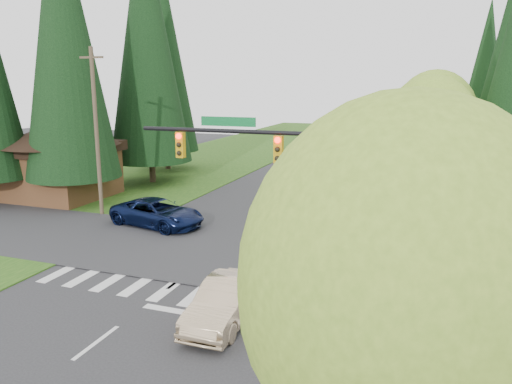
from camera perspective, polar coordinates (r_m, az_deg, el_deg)
The scene contains 30 objects.
ground at distance 17.78m, azimuth -15.75°, elevation -14.74°, with size 120.00×120.00×0.00m, color #28282B.
grass_east at distance 33.81m, azimuth 25.20°, elevation -2.40°, with size 14.00×110.00×0.06m, color #1B4312.
grass_west at distance 40.51m, azimuth -14.37°, elevation 0.69°, with size 14.00×110.00×0.06m, color #1B4312.
cross_street at distance 24.15m, azimuth -4.63°, elevation -6.92°, with size 120.00×8.00×0.10m, color #28282B.
sidewalk_east at distance 35.68m, azimuth 15.17°, elevation -0.85°, with size 1.80×80.00×0.13m, color gray.
curb_east at distance 35.75m, azimuth 13.81°, elevation -0.75°, with size 0.20×80.00×0.13m, color gray.
stone_wall_north at distance 43.37m, azimuth 18.37°, elevation 1.63°, with size 0.70×40.00×0.70m, color #4C4438.
traffic_signal at distance 18.20m, azimuth 3.08°, elevation 2.93°, with size 8.70×0.37×6.80m.
brown_building at distance 37.33m, azimuth -21.49°, elevation 4.09°, with size 8.40×8.40×5.40m.
utility_pole at distance 31.32m, azimuth -17.77°, elevation 6.62°, with size 1.60×0.24×10.00m.
decid_tree_0 at distance 26.79m, azimuth 19.22°, elevation 6.63°, with size 4.80×4.80×8.37m.
decid_tree_1 at distance 33.76m, azimuth 19.66°, elevation 7.99°, with size 5.20×5.20×8.80m.
decid_tree_2 at distance 40.74m, azimuth 19.52°, elevation 8.82°, with size 5.00×5.00×8.82m.
decid_tree_3 at distance 47.74m, azimuth 19.74°, elevation 8.90°, with size 5.00×5.00×8.55m.
decid_tree_4 at distance 54.72m, azimuth 19.96°, elevation 9.66°, with size 5.40×5.40×9.18m.
decid_tree_5 at distance 61.74m, azimuth 19.79°, elevation 9.41°, with size 4.80×4.80×8.30m.
decid_tree_6 at distance 68.72m, azimuth 19.96°, elevation 9.90°, with size 5.20×5.20×8.86m.
decid_tree_south at distance 7.22m, azimuth 16.57°, elevation -10.13°, with size 4.60×4.60×7.92m.
conifer_w_a at distance 35.07m, azimuth -21.07°, elevation 16.21°, with size 6.12×6.12×19.80m.
conifer_w_b at distance 39.99m, azimuth -20.47°, elevation 14.24°, with size 5.44×5.44×17.80m.
conifer_w_c at distance 40.98m, azimuth -12.41°, elevation 16.76°, with size 6.46×6.46×20.80m.
conifer_w_e at distance 47.08m, azimuth -10.47°, elevation 15.02°, with size 5.78×5.78×18.80m.
conifer_e_c at distance 60.86m, azimuth 24.76°, elevation 12.53°, with size 5.10×5.10×16.80m.
sedan_champagne at distance 17.27m, azimuth -3.44°, elevation -12.37°, with size 1.57×4.50×1.48m, color #CFB18A.
suv_navy at distance 28.70m, azimuth -11.19°, elevation -2.37°, with size 2.57×5.58×1.55m, color #0A1335.
parked_car_a at distance 34.76m, azimuth 10.64°, elevation 0.21°, with size 1.81×4.51×1.54m, color #BBBBC0.
parked_car_b at distance 35.98m, azimuth 11.53°, elevation 0.41°, with size 1.85×4.56×1.32m, color gray.
parked_car_c at distance 42.65m, azimuth 12.45°, elevation 2.35°, with size 1.60×4.58×1.51m, color silver.
parked_car_d at distance 55.90m, azimuth 15.54°, elevation 4.49°, with size 1.71×4.25×1.45m, color silver.
parked_car_e at distance 56.32m, azimuth 15.60°, elevation 4.44°, with size 1.77×4.35×1.26m, color #A2A3A7.
Camera 1 is at (9.57, -12.69, 7.97)m, focal length 35.00 mm.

